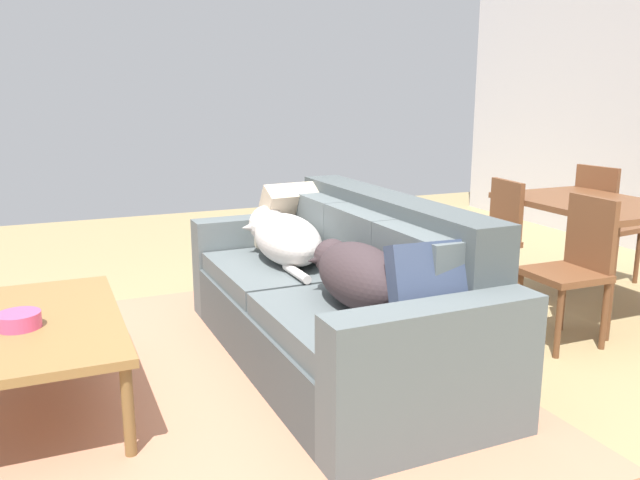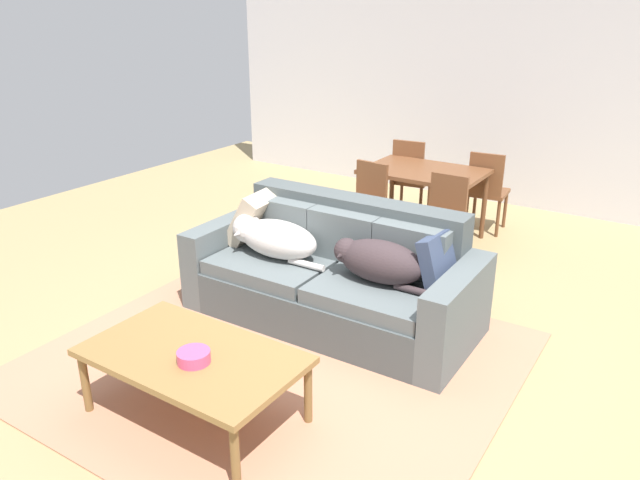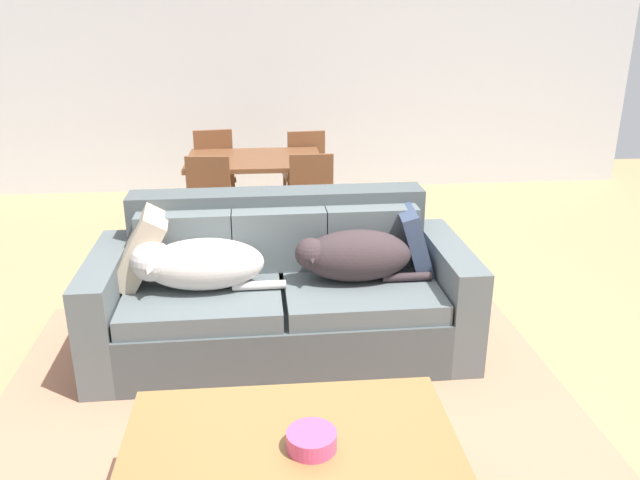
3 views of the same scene
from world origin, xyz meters
TOP-DOWN VIEW (x-y plane):
  - ground_plane at (0.00, 0.00)m, footprint 10.00×10.00m
  - back_partition at (0.00, 4.00)m, footprint 8.00×0.12m
  - area_rug at (-0.17, -0.52)m, footprint 3.15×2.88m
  - couch at (-0.17, 0.28)m, footprint 2.26×1.02m
  - dog_on_left_cushion at (-0.67, 0.13)m, footprint 0.88×0.37m
  - dog_on_right_cushion at (0.25, 0.17)m, footprint 0.82×0.33m
  - throw_pillow_by_left_arm at (-1.01, 0.32)m, footprint 0.39×0.49m
  - throw_pillow_by_right_arm at (0.66, 0.35)m, footprint 0.24×0.42m
  - coffee_table at (-0.19, -1.27)m, footprint 1.29×0.76m
  - bowl_on_coffee_table at (-0.11, -1.33)m, footprint 0.19×0.19m
  - dining_table at (-0.34, 2.25)m, footprint 1.18×0.83m
  - dining_chair_near_left at (-0.73, 1.73)m, footprint 0.43×0.43m
  - dining_chair_near_right at (0.13, 1.66)m, footprint 0.40×0.40m
  - dining_chair_far_left at (-0.74, 2.79)m, footprint 0.45×0.45m
  - dining_chair_far_right at (0.15, 2.82)m, footprint 0.43×0.43m

SIDE VIEW (x-z plane):
  - ground_plane at x=0.00m, z-range 0.00..0.00m
  - area_rug at x=-0.17m, z-range 0.00..0.01m
  - couch at x=-0.17m, z-range -0.11..0.80m
  - coffee_table at x=-0.19m, z-range 0.18..0.63m
  - bowl_on_coffee_table at x=-0.11m, z-range 0.45..0.52m
  - dining_chair_near_right at x=0.13m, z-range 0.05..0.93m
  - dining_chair_near_left at x=-0.73m, z-range 0.06..0.92m
  - dining_chair_far_right at x=0.15m, z-range 0.05..0.94m
  - dining_chair_far_left at x=-0.74m, z-range 0.04..0.97m
  - dog_on_left_cushion at x=-0.67m, z-range 0.47..0.77m
  - dog_on_right_cushion at x=0.25m, z-range 0.47..0.78m
  - throw_pillow_by_right_arm at x=0.66m, z-range 0.44..0.86m
  - throw_pillow_by_left_arm at x=-1.01m, z-range 0.44..0.90m
  - dining_table at x=-0.34m, z-range 0.30..1.05m
  - back_partition at x=0.00m, z-range 0.00..2.70m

